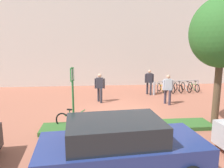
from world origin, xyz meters
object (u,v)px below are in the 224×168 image
at_px(bike_at_sign, 74,121).
at_px(bike_rack_cluster, 178,87).
at_px(bollard_steel, 154,88).
at_px(person_suited_navy, 100,86).
at_px(parking_sign_post, 73,90).
at_px(tree_sidewalk, 222,33).
at_px(person_casual_tan, 168,88).
at_px(car_navy_sedan, 120,148).
at_px(person_suited_dark, 149,80).

height_order(bike_at_sign, bike_rack_cluster, bike_at_sign).
height_order(bollard_steel, person_suited_navy, person_suited_navy).
bearing_deg(parking_sign_post, tree_sidewalk, -1.68).
relative_size(bike_at_sign, person_casual_tan, 0.91).
distance_m(bike_at_sign, car_navy_sedan, 3.57).
bearing_deg(tree_sidewalk, person_suited_navy, 136.45).
relative_size(tree_sidewalk, parking_sign_post, 2.06).
bearing_deg(person_suited_navy, person_suited_dark, 25.42).
xyz_separation_m(bike_rack_cluster, person_casual_tan, (-1.90, -3.12, 0.64)).
bearing_deg(person_suited_navy, bike_at_sign, -106.15).
bearing_deg(person_casual_tan, person_suited_navy, 167.73).
xyz_separation_m(tree_sidewalk, person_suited_navy, (-4.62, 4.39, -2.85)).
height_order(tree_sidewalk, bike_at_sign, tree_sidewalk).
bearing_deg(person_casual_tan, bike_rack_cluster, 58.60).
bearing_deg(tree_sidewalk, bike_rack_cluster, 80.33).
height_order(parking_sign_post, person_casual_tan, parking_sign_post).
xyz_separation_m(bike_rack_cluster, car_navy_sedan, (-5.50, -9.66, 0.41)).
xyz_separation_m(tree_sidewalk, bike_at_sign, (-5.82, 0.24, -3.49)).
distance_m(tree_sidewalk, bike_rack_cluster, 7.62).
bearing_deg(bike_at_sign, car_navy_sedan, -65.75).
xyz_separation_m(bollard_steel, car_navy_sedan, (-3.48, -8.87, 0.31)).
distance_m(bike_rack_cluster, person_suited_dark, 2.50).
relative_size(parking_sign_post, person_casual_tan, 1.48).
bearing_deg(person_suited_dark, bollard_steel, -22.62).
distance_m(bike_rack_cluster, car_navy_sedan, 11.12).
bearing_deg(person_casual_tan, bollard_steel, 92.72).
relative_size(tree_sidewalk, bike_rack_cluster, 1.64).
distance_m(bollard_steel, person_suited_navy, 4.06).
height_order(bike_rack_cluster, bollard_steel, bollard_steel).
distance_m(bollard_steel, car_navy_sedan, 9.53).
xyz_separation_m(parking_sign_post, person_suited_dark, (4.63, 5.84, -0.68)).
xyz_separation_m(person_suited_dark, car_navy_sedan, (-3.17, -9.00, -0.23)).
relative_size(bike_at_sign, person_suited_navy, 0.91).
relative_size(tree_sidewalk, person_suited_navy, 3.05).
bearing_deg(bike_rack_cluster, bike_at_sign, -137.24).
bearing_deg(person_suited_dark, tree_sidewalk, -78.77).
relative_size(tree_sidewalk, person_suited_dark, 3.05).
distance_m(bike_at_sign, person_suited_dark, 7.42).
distance_m(person_suited_dark, person_casual_tan, 2.50).
bearing_deg(person_suited_navy, bike_rack_cluster, 21.66).
bearing_deg(bollard_steel, car_navy_sedan, -111.44).
relative_size(bike_at_sign, person_suited_dark, 0.91).
distance_m(parking_sign_post, bollard_steel, 7.65).
bearing_deg(bike_at_sign, person_suited_dark, 51.31).
bearing_deg(person_suited_dark, parking_sign_post, -128.37).
bearing_deg(bike_at_sign, tree_sidewalk, -2.39).
distance_m(tree_sidewalk, parking_sign_post, 6.21).
distance_m(bike_at_sign, person_suited_navy, 4.36).
height_order(tree_sidewalk, person_suited_dark, tree_sidewalk).
bearing_deg(car_navy_sedan, bollard_steel, 68.56).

